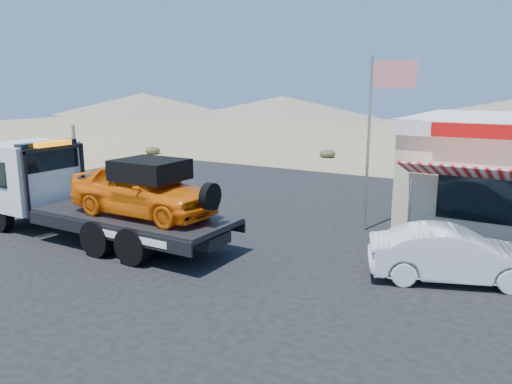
% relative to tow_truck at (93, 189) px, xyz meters
% --- Properties ---
extents(ground, '(120.00, 120.00, 0.00)m').
position_rel_tow_truck_xyz_m(ground, '(2.74, 1.06, -1.71)').
color(ground, olive).
rests_on(ground, ground).
extents(asphalt_lot, '(32.00, 24.00, 0.02)m').
position_rel_tow_truck_xyz_m(asphalt_lot, '(4.74, 4.06, -1.70)').
color(asphalt_lot, black).
rests_on(asphalt_lot, ground).
extents(tow_truck, '(9.50, 2.82, 3.18)m').
position_rel_tow_truck_xyz_m(tow_truck, '(0.00, 0.00, 0.00)').
color(tow_truck, black).
rests_on(tow_truck, asphalt_lot).
extents(white_sedan, '(4.57, 2.93, 1.42)m').
position_rel_tow_truck_xyz_m(white_sedan, '(10.95, 2.17, -0.98)').
color(white_sedan, silver).
rests_on(white_sedan, asphalt_lot).
extents(flagpole, '(1.55, 0.10, 6.00)m').
position_rel_tow_truck_xyz_m(flagpole, '(7.67, 5.56, 2.06)').
color(flagpole, '#99999E').
rests_on(flagpole, asphalt_lot).
extents(desert_scrub, '(23.17, 33.90, 0.63)m').
position_rel_tow_truck_xyz_m(desert_scrub, '(-11.24, 9.99, -1.42)').
color(desert_scrub, '#384324').
rests_on(desert_scrub, ground).
extents(distant_hills, '(126.00, 48.00, 4.20)m').
position_rel_tow_truck_xyz_m(distant_hills, '(-7.03, 56.20, 0.18)').
color(distant_hills, '#726B59').
rests_on(distant_hills, ground).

